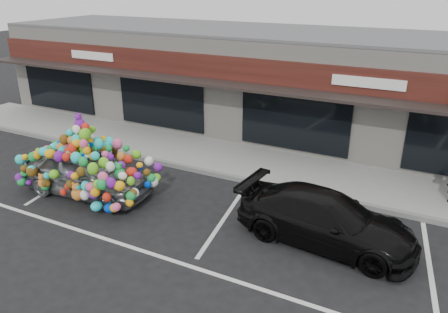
% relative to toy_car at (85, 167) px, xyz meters
% --- Properties ---
extents(ground, '(90.00, 90.00, 0.00)m').
position_rel_toy_car_xyz_m(ground, '(1.77, 0.47, -0.90)').
color(ground, black).
rests_on(ground, ground).
extents(shop_building, '(24.00, 7.20, 4.31)m').
position_rel_toy_car_xyz_m(shop_building, '(1.77, 8.92, 1.26)').
color(shop_building, beige).
rests_on(shop_building, ground).
extents(sidewalk, '(26.00, 3.00, 0.15)m').
position_rel_toy_car_xyz_m(sidewalk, '(1.77, 4.47, -0.82)').
color(sidewalk, gray).
rests_on(sidewalk, ground).
extents(kerb, '(26.00, 0.18, 0.16)m').
position_rel_toy_car_xyz_m(kerb, '(1.77, 2.97, -0.82)').
color(kerb, slate).
rests_on(kerb, ground).
extents(parking_stripe_left, '(0.73, 4.37, 0.01)m').
position_rel_toy_car_xyz_m(parking_stripe_left, '(-1.43, 0.67, -0.90)').
color(parking_stripe_left, silver).
rests_on(parking_stripe_left, ground).
extents(parking_stripe_mid, '(0.73, 4.37, 0.01)m').
position_rel_toy_car_xyz_m(parking_stripe_mid, '(4.57, 0.67, -0.90)').
color(parking_stripe_mid, silver).
rests_on(parking_stripe_mid, ground).
extents(parking_stripe_right, '(0.73, 4.37, 0.01)m').
position_rel_toy_car_xyz_m(parking_stripe_right, '(9.97, 0.67, -0.90)').
color(parking_stripe_right, silver).
rests_on(parking_stripe_right, ground).
extents(lane_line, '(14.00, 0.12, 0.01)m').
position_rel_toy_car_xyz_m(lane_line, '(3.77, -1.83, -0.90)').
color(lane_line, silver).
rests_on(lane_line, ground).
extents(toy_car, '(3.09, 4.66, 2.65)m').
position_rel_toy_car_xyz_m(toy_car, '(0.00, 0.00, 0.00)').
color(toy_car, '#9DA1A7').
rests_on(toy_car, ground).
extents(black_sedan, '(2.28, 4.75, 1.34)m').
position_rel_toy_car_xyz_m(black_sedan, '(7.42, 0.67, -0.23)').
color(black_sedan, black).
rests_on(black_sedan, ground).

